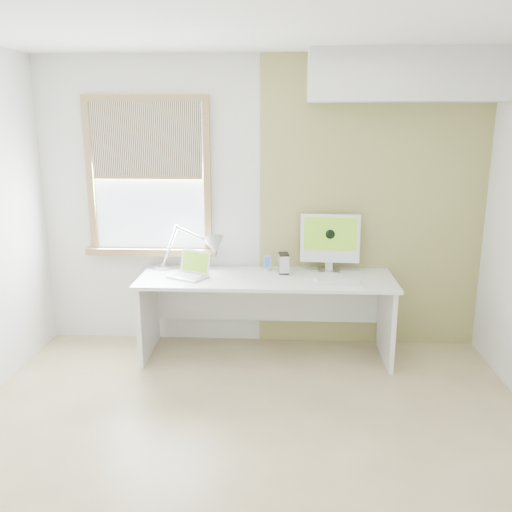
# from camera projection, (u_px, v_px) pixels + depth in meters

# --- Properties ---
(room) EXTENTS (4.04, 3.54, 2.64)m
(room) POSITION_uv_depth(u_px,v_px,m) (247.00, 250.00, 3.15)
(room) COLOR tan
(room) RESTS_ON ground
(accent_wall) EXTENTS (2.00, 0.02, 2.60)m
(accent_wall) POSITION_uv_depth(u_px,v_px,m) (372.00, 206.00, 4.79)
(accent_wall) COLOR #9A9D51
(accent_wall) RESTS_ON room
(soffit) EXTENTS (1.60, 0.40, 0.42)m
(soffit) POSITION_uv_depth(u_px,v_px,m) (407.00, 75.00, 4.34)
(soffit) COLOR white
(soffit) RESTS_ON room
(window) EXTENTS (1.20, 0.14, 1.42)m
(window) POSITION_uv_depth(u_px,v_px,m) (148.00, 178.00, 4.80)
(window) COLOR olive
(window) RESTS_ON room
(desk) EXTENTS (2.20, 0.70, 0.73)m
(desk) POSITION_uv_depth(u_px,v_px,m) (266.00, 296.00, 4.73)
(desk) COLOR white
(desk) RESTS_ON room
(desk_lamp) EXTENTS (0.71, 0.33, 0.41)m
(desk_lamp) POSITION_uv_depth(u_px,v_px,m) (204.00, 248.00, 4.77)
(desk_lamp) COLOR silver
(desk_lamp) RESTS_ON desk
(laptop) EXTENTS (0.39, 0.37, 0.22)m
(laptop) POSITION_uv_depth(u_px,v_px,m) (191.00, 270.00, 4.63)
(laptop) COLOR silver
(laptop) RESTS_ON desk
(phone_dock) EXTENTS (0.09, 0.09, 0.14)m
(phone_dock) POSITION_uv_depth(u_px,v_px,m) (267.00, 266.00, 4.81)
(phone_dock) COLOR silver
(phone_dock) RESTS_ON desk
(external_drive) EXTENTS (0.10, 0.15, 0.18)m
(external_drive) POSITION_uv_depth(u_px,v_px,m) (284.00, 263.00, 4.73)
(external_drive) COLOR silver
(external_drive) RESTS_ON desk
(imac) EXTENTS (0.53, 0.18, 0.51)m
(imac) POSITION_uv_depth(u_px,v_px,m) (330.00, 239.00, 4.75)
(imac) COLOR silver
(imac) RESTS_ON desk
(keyboard) EXTENTS (0.40, 0.13, 0.02)m
(keyboard) POSITION_uv_depth(u_px,v_px,m) (338.00, 283.00, 4.43)
(keyboard) COLOR white
(keyboard) RESTS_ON desk
(mouse) EXTENTS (0.06, 0.10, 0.03)m
(mouse) POSITION_uv_depth(u_px,v_px,m) (317.00, 280.00, 4.49)
(mouse) COLOR white
(mouse) RESTS_ON desk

